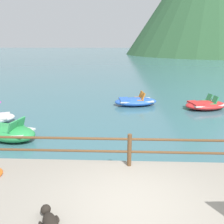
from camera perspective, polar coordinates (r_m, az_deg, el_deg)
ground_plane at (r=44.30m, az=2.66°, el=12.47°), size 200.00×200.00×0.00m
dock_railing at (r=6.34m, az=4.43°, el=-8.74°), size 23.92×0.12×0.95m
dog_resting at (r=4.87m, az=-15.37°, el=-25.02°), size 0.60×0.97×0.26m
pedal_boat_0 at (r=13.95m, az=5.91°, el=2.70°), size 2.75×1.69×0.82m
pedal_boat_1 at (r=14.17m, az=22.46°, el=1.67°), size 2.69×1.93×0.82m
pedal_boat_3 at (r=9.82m, az=-24.18°, el=-4.77°), size 2.35×1.67×0.91m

